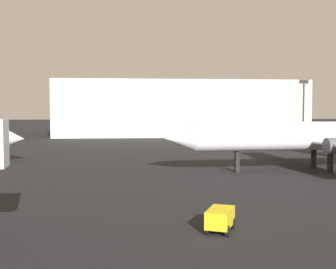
# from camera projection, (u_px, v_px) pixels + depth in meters

# --- Properties ---
(airplane_on_taxiway) EXTENTS (34.19, 26.67, 11.40)m
(airplane_on_taxiway) POSITION_uv_depth(u_px,v_px,m) (314.00, 137.00, 49.60)
(airplane_on_taxiway) COLOR white
(airplane_on_taxiway) RESTS_ON ground_plane
(baggage_cart) EXTENTS (2.19, 2.72, 1.30)m
(baggage_cart) POSITION_uv_depth(u_px,v_px,m) (220.00, 218.00, 24.95)
(baggage_cart) COLOR gold
(baggage_cart) RESTS_ON ground_plane
(terminal_building) EXTENTS (65.31, 26.47, 14.57)m
(terminal_building) POSITION_uv_depth(u_px,v_px,m) (178.00, 109.00, 119.50)
(terminal_building) COLOR beige
(terminal_building) RESTS_ON ground_plane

